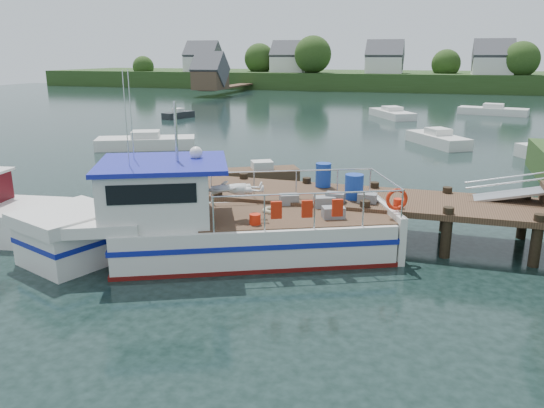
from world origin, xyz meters
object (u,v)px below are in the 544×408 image
(moored_b, at_px, (438,139))
(moored_d, at_px, (392,113))
(moored_rowboat, at_px, (262,174))
(moored_a, at_px, (146,142))
(lobster_boat, at_px, (207,224))
(moored_far, at_px, (493,111))
(dock, at_px, (518,181))
(moored_e, at_px, (178,114))

(moored_b, relative_size, moored_d, 0.82)
(moored_rowboat, distance_m, moored_a, 12.28)
(lobster_boat, xyz_separation_m, moored_d, (2.35, 39.50, -0.62))
(moored_far, bearing_deg, moored_a, -132.07)
(moored_rowboat, distance_m, moored_d, 29.81)
(moored_rowboat, xyz_separation_m, moored_far, (13.55, 35.22, 0.04))
(moored_far, relative_size, moored_d, 1.05)
(moored_far, height_order, moored_b, moored_b)
(dock, distance_m, moored_rowboat, 12.54)
(lobster_boat, xyz_separation_m, moored_far, (12.10, 45.15, -0.60))
(lobster_boat, relative_size, moored_a, 1.68)
(moored_b, distance_m, moored_d, 16.47)
(moored_d, bearing_deg, moored_rowboat, -96.56)
(moored_a, distance_m, moored_b, 19.69)
(dock, bearing_deg, lobster_boat, -159.77)
(dock, relative_size, moored_a, 2.49)
(moored_far, height_order, moored_d, moored_far)
(moored_a, bearing_deg, moored_far, 45.58)
(moored_a, xyz_separation_m, moored_e, (-5.86, 16.36, -0.08))
(moored_a, distance_m, moored_d, 26.81)
(moored_a, height_order, moored_b, moored_b)
(lobster_boat, height_order, moored_d, lobster_boat)
(moored_rowboat, xyz_separation_m, moored_e, (-16.12, 23.10, -0.03))
(dock, relative_size, moored_rowboat, 4.54)
(moored_d, bearing_deg, moored_b, -73.86)
(moored_e, bearing_deg, moored_b, -13.03)
(moored_far, height_order, moored_a, moored_a)
(moored_far, distance_m, moored_d, 11.27)
(moored_b, bearing_deg, moored_far, 97.55)
(lobster_boat, xyz_separation_m, moored_b, (6.72, 23.61, -0.58))
(moored_d, bearing_deg, lobster_boat, -92.63)
(dock, bearing_deg, moored_a, 147.26)
(moored_e, bearing_deg, dock, -39.97)
(lobster_boat, relative_size, moored_rowboat, 3.07)
(dock, height_order, moored_rowboat, dock)
(moored_d, distance_m, moored_e, 20.95)
(dock, bearing_deg, moored_rowboat, 147.83)
(moored_a, bearing_deg, moored_rowboat, -37.83)
(dock, height_order, moored_far, dock)
(lobster_boat, bearing_deg, moored_rowboat, 73.96)
(moored_rowboat, height_order, moored_b, moored_b)
(moored_rowboat, relative_size, moored_d, 0.55)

